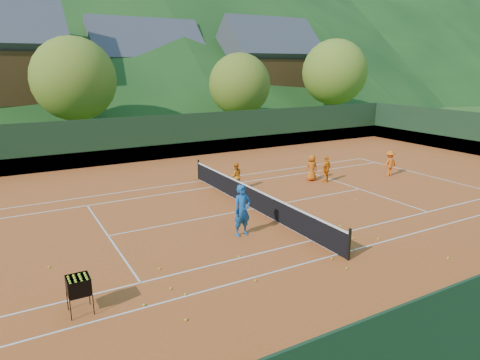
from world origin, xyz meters
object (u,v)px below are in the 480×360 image
coach (242,210)px  student_b (326,169)px  student_d (389,163)px  chalet_right (267,73)px  student_a (236,176)px  ball_hopper (79,286)px  student_c (312,168)px  tennis_net (254,198)px  chalet_mid (146,76)px

coach → student_b: (7.77, 4.36, -0.25)m
student_d → chalet_right: (10.13, 28.78, 4.50)m
student_b → student_a: bearing=-34.9°
student_a → chalet_right: chalet_right is taller
ball_hopper → student_c: bearing=29.0°
tennis_net → chalet_right: size_ratio=1.01×
student_a → student_b: 5.13m
student_a → coach: bearing=76.0°
student_b → chalet_mid: size_ratio=0.11×
coach → tennis_net: bearing=46.9°
student_a → student_d: 9.27m
student_b → student_d: bearing=148.0°
student_b → chalet_mid: (0.20, 32.05, 4.24)m
coach → student_c: coach is taller
student_c → ball_hopper: 15.41m
tennis_net → ball_hopper: bearing=-149.2°
chalet_mid → chalet_right: bearing=-15.9°
tennis_net → student_c: bearing=26.0°
student_b → chalet_mid: 32.33m
student_b → ball_hopper: 15.57m
tennis_net → chalet_mid: 34.81m
ball_hopper → chalet_mid: (14.19, 38.88, 4.22)m
chalet_mid → student_d: bearing=-83.3°
student_b → tennis_net: (-5.80, -1.95, -0.23)m
student_a → student_c: (4.49, -0.53, 0.03)m
coach → chalet_mid: chalet_mid is taller
student_d → chalet_right: bearing=-106.3°
student_d → chalet_mid: 33.28m
ball_hopper → tennis_net: bearing=30.8°
student_a → student_d: student_d is taller
coach → student_c: (7.26, 4.99, -0.25)m
tennis_net → coach: bearing=-129.3°
student_a → student_d: (9.07, -1.90, 0.04)m
student_c → student_d: 4.78m
student_a → chalet_mid: (5.20, 30.89, 4.27)m
student_a → chalet_mid: bearing=-86.8°
coach → chalet_mid: (7.97, 36.41, 3.99)m
student_b → chalet_right: (14.20, 28.05, 4.51)m
tennis_net → chalet_mid: chalet_mid is taller
student_d → coach: bearing=20.1°
tennis_net → student_a: bearing=75.6°
student_b → ball_hopper: bearing=4.2°
student_d → chalet_mid: bearing=-80.2°
student_b → chalet_right: size_ratio=0.12×
student_b → student_c: bearing=-73.0°
chalet_mid → student_a: bearing=-99.6°
student_c → chalet_right: 31.44m
student_a → tennis_net: 3.22m
ball_hopper → student_b: bearing=26.0°
student_c → student_d: student_d is taller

